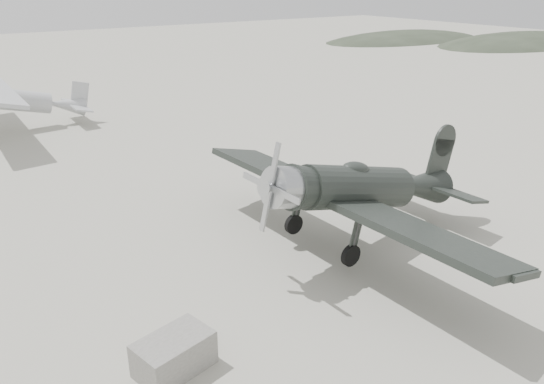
{
  "coord_description": "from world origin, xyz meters",
  "views": [
    {
      "loc": [
        -9.14,
        -13.48,
        8.3
      ],
      "look_at": [
        0.25,
        0.27,
        1.5
      ],
      "focal_mm": 35.0,
      "sensor_mm": 36.0,
      "label": 1
    }
  ],
  "objects": [
    {
      "name": "highwing_monoplane",
      "position": [
        -4.98,
        19.48,
        2.16
      ],
      "size": [
        8.62,
        12.07,
        3.45
      ],
      "rotation": [
        0.0,
        0.23,
        -0.01
      ],
      "color": "#ADB0B3",
      "rests_on": "ground"
    },
    {
      "name": "hill_east_north",
      "position": [
        60.0,
        28.0,
        0.0
      ],
      "size": [
        36.0,
        18.0,
        6.0
      ],
      "primitive_type": "ellipsoid",
      "color": "#2C3426",
      "rests_on": "ground"
    },
    {
      "name": "lowwing_monoplane",
      "position": [
        2.16,
        -2.15,
        2.01
      ],
      "size": [
        8.44,
        11.76,
        3.8
      ],
      "rotation": [
        0.0,
        0.24,
        0.05
      ],
      "color": "black",
      "rests_on": "ground"
    },
    {
      "name": "hill_northeast",
      "position": [
        50.0,
        40.0,
        0.0
      ],
      "size": [
        32.0,
        16.0,
        5.2
      ],
      "primitive_type": "ellipsoid",
      "color": "#2C3426",
      "rests_on": "ground"
    },
    {
      "name": "ground",
      "position": [
        0.0,
        0.0,
        0.0
      ],
      "size": [
        160.0,
        160.0,
        0.0
      ],
      "primitive_type": "plane",
      "color": "gray",
      "rests_on": "ground"
    },
    {
      "name": "equipment_block",
      "position": [
        -5.53,
        -4.28,
        0.42
      ],
      "size": [
        1.89,
        1.41,
        0.85
      ],
      "primitive_type": "cube",
      "rotation": [
        0.0,
        0.0,
        0.22
      ],
      "color": "slate",
      "rests_on": "ground"
    }
  ]
}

